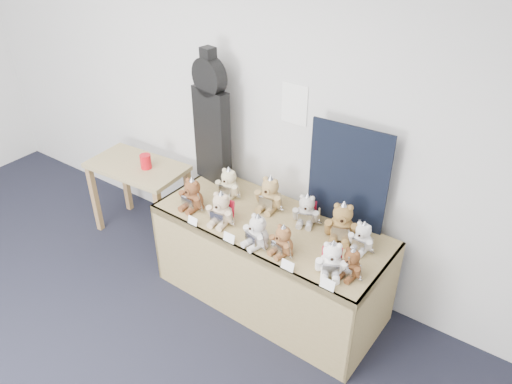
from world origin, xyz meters
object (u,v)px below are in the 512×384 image
Objects in this scene: display_table at (265,245)px; teddy_front_far_right at (332,260)px; teddy_back_right at (342,223)px; teddy_front_centre at (257,232)px; teddy_back_centre_right at (306,211)px; teddy_back_left at (229,184)px; red_cup at (146,161)px; guitar_case at (212,120)px; teddy_front_end at (351,264)px; teddy_back_end at (362,238)px; side_table at (138,177)px; teddy_front_right at (282,241)px; teddy_back_centre_left at (270,195)px; teddy_front_left at (221,210)px; teddy_front_far_left at (192,195)px.

display_table is 0.68m from teddy_front_far_right.
teddy_front_centre is at bearing -158.40° from teddy_back_right.
teddy_back_left is at bearing 163.84° from teddy_back_centre_right.
guitar_case is at bearing 16.21° from red_cup.
red_cup is at bearing -179.66° from teddy_front_end.
teddy_back_end is at bearing 108.06° from teddy_front_end.
teddy_front_far_right is at bearing -11.88° from side_table.
teddy_front_right is 1.05× the size of teddy_front_end.
display_table is 6.53× the size of teddy_front_centre.
teddy_back_right reaches higher than teddy_back_left.
teddy_back_centre_right is at bearing 109.43° from teddy_front_right.
teddy_front_far_right reaches higher than side_table.
teddy_front_right is 0.39m from teddy_back_centre_right.
teddy_front_left is at bearing -122.27° from teddy_back_centre_left.
guitar_case is (0.72, 0.19, 0.67)m from side_table.
teddy_front_far_right reaches higher than teddy_back_left.
red_cup is at bearing 145.91° from teddy_front_far_right.
display_table is 0.38m from teddy_back_centre_left.
side_table is 3.68× the size of teddy_back_end.
teddy_front_centre is (0.65, -0.09, -0.00)m from teddy_front_far_left.
side_table is 0.92m from teddy_front_far_left.
red_cup is at bearing 179.03° from teddy_back_centre_left.
teddy_front_far_right is 1.14× the size of teddy_back_end.
teddy_back_left is at bearing 68.46° from teddy_front_far_left.
teddy_back_centre_right reaches higher than teddy_front_end.
red_cup is at bearing -153.86° from guitar_case.
guitar_case is (-0.72, 0.32, 0.69)m from display_table.
teddy_back_right reaches higher than teddy_back_end.
teddy_back_right is 1.31× the size of teddy_back_end.
guitar_case reaches higher than teddy_front_far_right.
teddy_back_right reaches higher than teddy_front_centre.
teddy_front_left reaches higher than teddy_front_centre.
teddy_front_far_right is at bearing -13.15° from display_table.
display_table is 0.60m from teddy_back_right.
teddy_front_far_right is (1.94, -0.30, 0.06)m from red_cup.
teddy_back_centre_left is (-0.18, 0.42, 0.01)m from teddy_front_centre.
display_table is at bearing 123.05° from teddy_front_centre.
guitar_case reaches higher than teddy_front_end.
teddy_back_centre_right reaches higher than teddy_back_end.
teddy_front_centre reaches higher than teddy_back_centre_right.
teddy_front_far_right is at bearing -8.69° from red_cup.
teddy_front_far_right is at bearing -146.23° from teddy_front_end.
teddy_back_centre_left is 1.24× the size of teddy_back_end.
teddy_back_centre_left is at bearing 4.22° from red_cup.
teddy_front_far_left is at bearing -171.09° from teddy_front_right.
display_table is at bearing -162.49° from teddy_back_end.
red_cup is at bearing 177.31° from teddy_back_left.
teddy_back_right reaches higher than display_table.
teddy_back_end is at bearing -6.06° from teddy_back_left.
teddy_front_centre is at bearing -72.27° from teddy_back_centre_left.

